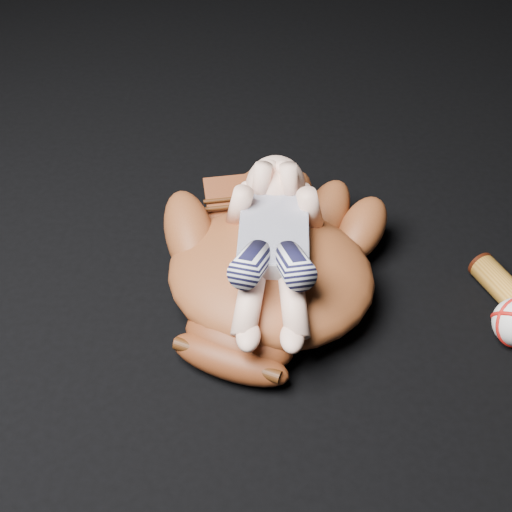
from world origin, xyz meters
name	(u,v)px	position (x,y,z in m)	size (l,w,h in m)	color
baseball_glove	(271,267)	(-0.18, 0.08, 0.08)	(0.42, 0.48, 0.15)	#652E15
newborn_baby	(273,244)	(-0.18, 0.07, 0.13)	(0.18, 0.39, 0.16)	beige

